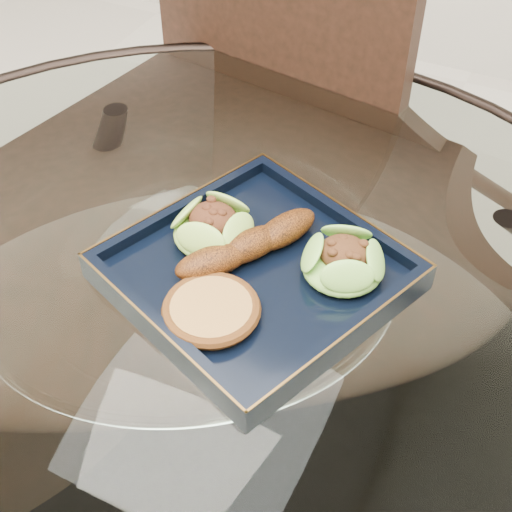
% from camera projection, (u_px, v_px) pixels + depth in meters
% --- Properties ---
extents(dining_table, '(1.13, 1.13, 0.77)m').
position_uv_depth(dining_table, '(199.00, 387.00, 0.88)').
color(dining_table, white).
rests_on(dining_table, ground).
extents(dining_chair, '(0.54, 0.54, 1.07)m').
position_uv_depth(dining_chair, '(230.00, 189.00, 1.15)').
color(dining_chair, black).
rests_on(dining_chair, ground).
extents(navy_plate, '(0.35, 0.35, 0.02)m').
position_uv_depth(navy_plate, '(256.00, 276.00, 0.77)').
color(navy_plate, black).
rests_on(navy_plate, dining_table).
extents(lettuce_wrap_left, '(0.12, 0.12, 0.03)m').
position_uv_depth(lettuce_wrap_left, '(213.00, 229.00, 0.79)').
color(lettuce_wrap_left, '#72A830').
rests_on(lettuce_wrap_left, navy_plate).
extents(lettuce_wrap_right, '(0.09, 0.09, 0.03)m').
position_uv_depth(lettuce_wrap_right, '(343.00, 263.00, 0.75)').
color(lettuce_wrap_right, '#68B033').
rests_on(lettuce_wrap_right, navy_plate).
extents(roasted_plantain, '(0.12, 0.16, 0.03)m').
position_uv_depth(roasted_plantain, '(250.00, 245.00, 0.77)').
color(roasted_plantain, '#642D0A').
rests_on(roasted_plantain, navy_plate).
extents(crumb_patty, '(0.11, 0.11, 0.02)m').
position_uv_depth(crumb_patty, '(211.00, 311.00, 0.71)').
color(crumb_patty, '#A86E38').
rests_on(crumb_patty, navy_plate).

